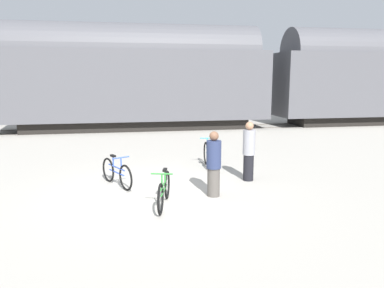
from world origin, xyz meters
TOP-DOWN VIEW (x-y plane):
  - ground_plane at (0.00, 0.00)m, footprint 80.00×80.00m
  - freight_train at (-0.00, 11.53)m, footprint 43.97×2.91m
  - rail_near at (0.00, 10.82)m, footprint 55.97×0.07m
  - rail_far at (0.00, 12.25)m, footprint 55.97×0.07m
  - bicycle_blue at (-0.96, 0.79)m, footprint 0.80×1.50m
  - bicycle_teal at (1.83, 2.33)m, footprint 0.46×1.68m
  - bicycle_green at (0.09, -0.95)m, footprint 0.53×1.66m
  - person_in_navy at (1.32, -0.46)m, footprint 0.35×0.35m
  - person_in_grey at (2.57, 0.70)m, footprint 0.33×0.33m

SIDE VIEW (x-z plane):
  - ground_plane at x=0.00m, z-range 0.00..0.00m
  - rail_near at x=0.00m, z-range 0.00..0.01m
  - rail_far at x=0.00m, z-range 0.00..0.01m
  - bicycle_blue at x=-0.96m, z-range -0.06..0.76m
  - bicycle_green at x=0.09m, z-range -0.06..0.76m
  - bicycle_teal at x=1.83m, z-range -0.07..0.84m
  - person_in_navy at x=1.32m, z-range 0.00..1.55m
  - person_in_grey at x=2.57m, z-range 0.00..1.62m
  - freight_train at x=0.00m, z-range 0.16..5.69m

